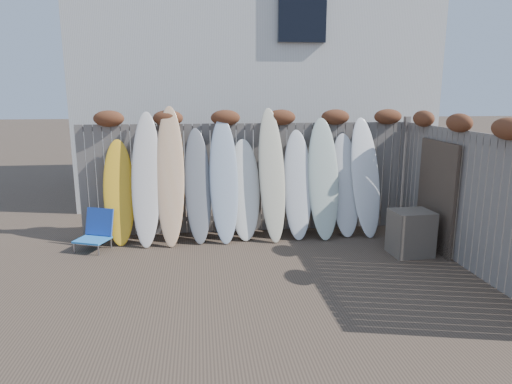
{
  "coord_description": "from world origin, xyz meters",
  "views": [
    {
      "loc": [
        -0.87,
        -5.78,
        2.55
      ],
      "look_at": [
        0.0,
        1.2,
        1.0
      ],
      "focal_mm": 32.0,
      "sensor_mm": 36.0,
      "label": 1
    }
  ],
  "objects": [
    {
      "name": "surfboard_1",
      "position": [
        -1.78,
        1.94,
        1.11
      ],
      "size": [
        0.52,
        0.8,
        2.23
      ],
      "primitive_type": "ellipsoid",
      "rotation": [
        -0.31,
        0.0,
        -0.04
      ],
      "color": "silver",
      "rests_on": "ground"
    },
    {
      "name": "surfboard_2",
      "position": [
        -1.37,
        1.94,
        1.16
      ],
      "size": [
        0.48,
        0.82,
        2.32
      ],
      "primitive_type": "ellipsoid",
      "rotation": [
        -0.31,
        0.0,
        -0.01
      ],
      "color": "#FFB28A",
      "rests_on": "ground"
    },
    {
      "name": "surfboard_7",
      "position": [
        0.84,
        1.97,
        0.95
      ],
      "size": [
        0.55,
        0.71,
        1.89
      ],
      "primitive_type": "ellipsoid",
      "rotation": [
        -0.31,
        0.0,
        -0.07
      ],
      "color": "white",
      "rests_on": "ground"
    },
    {
      "name": "ground",
      "position": [
        0.0,
        0.0,
        0.0
      ],
      "size": [
        80.0,
        80.0,
        0.0
      ],
      "primitive_type": "plane",
      "color": "#493A2D"
    },
    {
      "name": "surfboard_3",
      "position": [
        -0.92,
        1.97,
        0.97
      ],
      "size": [
        0.5,
        0.72,
        1.94
      ],
      "primitive_type": "ellipsoid",
      "rotation": [
        -0.31,
        0.0,
        0.07
      ],
      "color": "slate",
      "rests_on": "ground"
    },
    {
      "name": "surfboard_10",
      "position": [
        2.08,
        1.97,
        1.05
      ],
      "size": [
        0.57,
        0.78,
        2.1
      ],
      "primitive_type": "ellipsoid",
      "rotation": [
        -0.31,
        0.0,
        0.07
      ],
      "color": "white",
      "rests_on": "ground"
    },
    {
      "name": "surfboard_9",
      "position": [
        1.72,
        2.01,
        0.91
      ],
      "size": [
        0.55,
        0.66,
        1.82
      ],
      "primitive_type": "ellipsoid",
      "rotation": [
        -0.31,
        0.0,
        -0.02
      ],
      "color": "silver",
      "rests_on": "ground"
    },
    {
      "name": "house",
      "position": [
        0.5,
        6.5,
        3.2
      ],
      "size": [
        8.5,
        5.5,
        6.33
      ],
      "color": "silver",
      "rests_on": "ground"
    },
    {
      "name": "surfboard_6",
      "position": [
        0.37,
        1.94,
        1.14
      ],
      "size": [
        0.49,
        0.82,
        2.28
      ],
      "primitive_type": "ellipsoid",
      "rotation": [
        -0.31,
        0.0,
        0.05
      ],
      "color": "beige",
      "rests_on": "ground"
    },
    {
      "name": "surfboard_0",
      "position": [
        -2.25,
        2.01,
        0.88
      ],
      "size": [
        0.58,
        0.68,
        1.76
      ],
      "primitive_type": "ellipsoid",
      "rotation": [
        -0.31,
        0.0,
        0.1
      ],
      "color": "yellow",
      "rests_on": "ground"
    },
    {
      "name": "surfboard_8",
      "position": [
        1.29,
        1.94,
        1.05
      ],
      "size": [
        0.57,
        0.77,
        2.1
      ],
      "primitive_type": "ellipsoid",
      "rotation": [
        -0.31,
        0.0,
        -0.04
      ],
      "color": "silver",
      "rests_on": "ground"
    },
    {
      "name": "back_fence",
      "position": [
        0.06,
        2.39,
        1.18
      ],
      "size": [
        6.05,
        0.28,
        2.24
      ],
      "color": "slate",
      "rests_on": "ground"
    },
    {
      "name": "surfboard_5",
      "position": [
        -0.11,
        2.01,
        0.87
      ],
      "size": [
        0.55,
        0.63,
        1.74
      ],
      "primitive_type": "ellipsoid",
      "rotation": [
        -0.31,
        0.0,
        -0.01
      ],
      "color": "white",
      "rests_on": "ground"
    },
    {
      "name": "lattice_panel",
      "position": [
        2.93,
        1.03,
        0.89
      ],
      "size": [
        0.09,
        1.19,
        1.78
      ],
      "primitive_type": "cube",
      "rotation": [
        0.0,
        0.0,
        -0.03
      ],
      "color": "#32261E",
      "rests_on": "ground"
    },
    {
      "name": "right_fence",
      "position": [
        2.99,
        0.25,
        1.14
      ],
      "size": [
        0.28,
        4.4,
        2.24
      ],
      "color": "slate",
      "rests_on": "ground"
    },
    {
      "name": "surfboard_4",
      "position": [
        -0.46,
        1.95,
        1.06
      ],
      "size": [
        0.51,
        0.76,
        2.12
      ],
      "primitive_type": "ellipsoid",
      "rotation": [
        -0.31,
        0.0,
        0.02
      ],
      "color": "#A3B3C6",
      "rests_on": "ground"
    },
    {
      "name": "wooden_crate",
      "position": [
        2.43,
        0.79,
        0.36
      ],
      "size": [
        0.64,
        0.54,
        0.72
      ],
      "primitive_type": "cube",
      "rotation": [
        0.0,
        0.0,
        0.05
      ],
      "color": "#4F433B",
      "rests_on": "ground"
    },
    {
      "name": "beach_chair",
      "position": [
        -2.61,
        1.71,
        0.3
      ],
      "size": [
        0.64,
        0.66,
        0.65
      ],
      "color": "#297DCE",
      "rests_on": "ground"
    }
  ]
}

